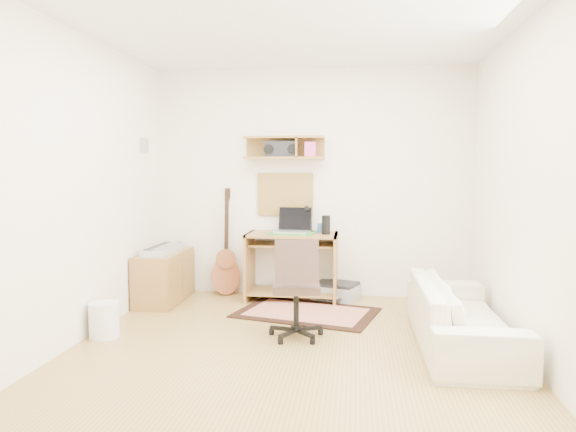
# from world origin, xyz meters

# --- Properties ---
(floor) EXTENTS (3.60, 4.00, 0.01)m
(floor) POSITION_xyz_m (0.00, 0.00, -0.01)
(floor) COLOR #AB8947
(floor) RESTS_ON ground
(ceiling) EXTENTS (3.60, 4.00, 0.01)m
(ceiling) POSITION_xyz_m (0.00, 0.00, 2.60)
(ceiling) COLOR white
(ceiling) RESTS_ON ground
(back_wall) EXTENTS (3.60, 0.01, 2.60)m
(back_wall) POSITION_xyz_m (0.00, 2.00, 1.30)
(back_wall) COLOR white
(back_wall) RESTS_ON ground
(left_wall) EXTENTS (0.01, 4.00, 2.60)m
(left_wall) POSITION_xyz_m (-1.80, 0.00, 1.30)
(left_wall) COLOR white
(left_wall) RESTS_ON ground
(right_wall) EXTENTS (0.01, 4.00, 2.60)m
(right_wall) POSITION_xyz_m (1.80, 0.00, 1.30)
(right_wall) COLOR white
(right_wall) RESTS_ON ground
(wall_shelf) EXTENTS (0.90, 0.25, 0.26)m
(wall_shelf) POSITION_xyz_m (-0.30, 1.88, 1.70)
(wall_shelf) COLOR olive
(wall_shelf) RESTS_ON back_wall
(cork_board) EXTENTS (0.64, 0.03, 0.49)m
(cork_board) POSITION_xyz_m (-0.30, 1.98, 1.17)
(cork_board) COLOR tan
(cork_board) RESTS_ON back_wall
(wall_photo) EXTENTS (0.02, 0.20, 0.15)m
(wall_photo) POSITION_xyz_m (-1.79, 1.50, 1.72)
(wall_photo) COLOR #4C8CBF
(wall_photo) RESTS_ON left_wall
(desk) EXTENTS (1.00, 0.55, 0.75)m
(desk) POSITION_xyz_m (-0.19, 1.73, 0.38)
(desk) COLOR olive
(desk) RESTS_ON floor
(laptop) EXTENTS (0.42, 0.42, 0.28)m
(laptop) POSITION_xyz_m (-0.18, 1.71, 0.89)
(laptop) COLOR silver
(laptop) RESTS_ON desk
(speaker) EXTENTS (0.09, 0.09, 0.21)m
(speaker) POSITION_xyz_m (0.19, 1.68, 0.85)
(speaker) COLOR black
(speaker) RESTS_ON desk
(desk_lamp) EXTENTS (0.10, 0.10, 0.29)m
(desk_lamp) POSITION_xyz_m (0.01, 1.87, 0.90)
(desk_lamp) COLOR black
(desk_lamp) RESTS_ON desk
(pencil_cup) EXTENTS (0.07, 0.07, 0.10)m
(pencil_cup) POSITION_xyz_m (0.12, 1.83, 0.80)
(pencil_cup) COLOR #335A99
(pencil_cup) RESTS_ON desk
(boombox) EXTENTS (0.36, 0.16, 0.18)m
(boombox) POSITION_xyz_m (-0.33, 1.87, 1.68)
(boombox) COLOR black
(boombox) RESTS_ON wall_shelf
(rug) EXTENTS (1.54, 1.22, 0.02)m
(rug) POSITION_xyz_m (0.02, 1.17, 0.01)
(rug) COLOR beige
(rug) RESTS_ON floor
(task_chair) EXTENTS (0.51, 0.51, 0.89)m
(task_chair) POSITION_xyz_m (0.01, 0.39, 0.45)
(task_chair) COLOR #3D2D24
(task_chair) RESTS_ON floor
(cabinet) EXTENTS (0.40, 0.90, 0.55)m
(cabinet) POSITION_xyz_m (-1.58, 1.46, 0.28)
(cabinet) COLOR olive
(cabinet) RESTS_ON floor
(music_keyboard) EXTENTS (0.23, 0.75, 0.07)m
(music_keyboard) POSITION_xyz_m (-1.58, 1.46, 0.58)
(music_keyboard) COLOR #B2B5BA
(music_keyboard) RESTS_ON cabinet
(guitar) EXTENTS (0.39, 0.31, 1.25)m
(guitar) POSITION_xyz_m (-0.99, 1.86, 0.62)
(guitar) COLOR #AB5B34
(guitar) RESTS_ON floor
(waste_basket) EXTENTS (0.32, 0.32, 0.31)m
(waste_basket) POSITION_xyz_m (-1.65, 0.18, 0.15)
(waste_basket) COLOR white
(waste_basket) RESTS_ON floor
(printer) EXTENTS (0.57, 0.51, 0.18)m
(printer) POSITION_xyz_m (0.30, 1.82, 0.08)
(printer) COLOR #A5A8AA
(printer) RESTS_ON floor
(sofa) EXTENTS (0.52, 1.79, 0.70)m
(sofa) POSITION_xyz_m (1.38, 0.36, 0.35)
(sofa) COLOR beige
(sofa) RESTS_ON floor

